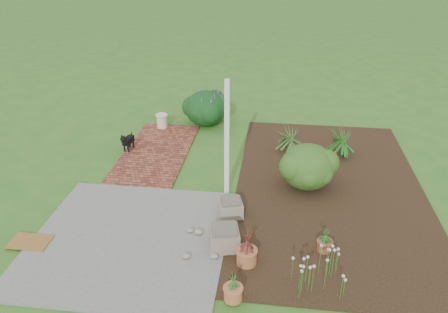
# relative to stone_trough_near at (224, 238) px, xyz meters

# --- Properties ---
(ground) EXTENTS (80.00, 80.00, 0.00)m
(ground) POSITION_rel_stone_trough_near_xyz_m (-0.48, 1.76, -0.21)
(ground) COLOR #2D6821
(ground) RESTS_ON ground
(concrete_patio) EXTENTS (3.50, 3.50, 0.04)m
(concrete_patio) POSITION_rel_stone_trough_near_xyz_m (-1.73, 0.01, -0.19)
(concrete_patio) COLOR slate
(concrete_patio) RESTS_ON ground
(brick_path) EXTENTS (1.60, 3.50, 0.04)m
(brick_path) POSITION_rel_stone_trough_near_xyz_m (-2.18, 3.51, -0.19)
(brick_path) COLOR #5E291D
(brick_path) RESTS_ON ground
(garden_bed) EXTENTS (4.00, 7.00, 0.03)m
(garden_bed) POSITION_rel_stone_trough_near_xyz_m (2.02, 2.26, -0.19)
(garden_bed) COLOR black
(garden_bed) RESTS_ON ground
(veranda_post) EXTENTS (0.10, 0.10, 2.50)m
(veranda_post) POSITION_rel_stone_trough_near_xyz_m (-0.18, 1.86, 1.04)
(veranda_post) COLOR white
(veranda_post) RESTS_ON ground
(stone_trough_near) EXTENTS (0.61, 0.61, 0.34)m
(stone_trough_near) POSITION_rel_stone_trough_near_xyz_m (0.00, 0.00, 0.00)
(stone_trough_near) COLOR #766A58
(stone_trough_near) RESTS_ON concrete_patio
(stone_trough_mid) EXTENTS (0.52, 0.52, 0.26)m
(stone_trough_mid) POSITION_rel_stone_trough_near_xyz_m (0.00, -0.03, -0.04)
(stone_trough_mid) COLOR gray
(stone_trough_mid) RESTS_ON concrete_patio
(stone_trough_far) EXTENTS (0.54, 0.54, 0.29)m
(stone_trough_far) POSITION_rel_stone_trough_near_xyz_m (0.00, 0.98, -0.02)
(stone_trough_far) COLOR gray
(stone_trough_far) RESTS_ON concrete_patio
(coir_doormat) EXTENTS (0.72, 0.46, 0.02)m
(coir_doormat) POSITION_rel_stone_trough_near_xyz_m (-3.46, -0.33, -0.16)
(coir_doormat) COLOR brown
(coir_doormat) RESTS_ON concrete_patio
(black_dog) EXTENTS (0.23, 0.53, 0.46)m
(black_dog) POSITION_rel_stone_trough_near_xyz_m (-2.91, 3.48, 0.10)
(black_dog) COLOR black
(black_dog) RESTS_ON brick_path
(cream_ceramic_urn) EXTENTS (0.38, 0.38, 0.39)m
(cream_ceramic_urn) POSITION_rel_stone_trough_near_xyz_m (-2.41, 5.02, 0.02)
(cream_ceramic_urn) COLOR beige
(cream_ceramic_urn) RESTS_ON brick_path
(evergreen_shrub) EXTENTS (1.30, 1.30, 0.98)m
(evergreen_shrub) POSITION_rel_stone_trough_near_xyz_m (1.51, 2.31, 0.31)
(evergreen_shrub) COLOR #103A14
(evergreen_shrub) RESTS_ON garden_bed
(agapanthus_clump_back) EXTENTS (1.22, 1.22, 0.84)m
(agapanthus_clump_back) POSITION_rel_stone_trough_near_xyz_m (2.37, 3.91, 0.24)
(agapanthus_clump_back) COLOR #0D3A0C
(agapanthus_clump_back) RESTS_ON garden_bed
(agapanthus_clump_front) EXTENTS (1.11, 1.11, 0.79)m
(agapanthus_clump_front) POSITION_rel_stone_trough_near_xyz_m (1.11, 3.98, 0.21)
(agapanthus_clump_front) COLOR #123C15
(agapanthus_clump_front) RESTS_ON garden_bed
(pink_flower_patch) EXTENTS (1.07, 1.07, 0.60)m
(pink_flower_patch) POSITION_rel_stone_trough_near_xyz_m (1.51, -0.63, 0.12)
(pink_flower_patch) COLOR #113D0F
(pink_flower_patch) RESTS_ON garden_bed
(terracotta_pot_bronze) EXTENTS (0.42, 0.42, 0.27)m
(terracotta_pot_bronze) POSITION_rel_stone_trough_near_xyz_m (0.43, -0.38, -0.04)
(terracotta_pot_bronze) COLOR #A76438
(terracotta_pot_bronze) RESTS_ON garden_bed
(terracotta_pot_small_left) EXTENTS (0.31, 0.31, 0.21)m
(terracotta_pot_small_left) POSITION_rel_stone_trough_near_xyz_m (1.74, 0.12, -0.08)
(terracotta_pot_small_left) COLOR brown
(terracotta_pot_small_left) RESTS_ON garden_bed
(terracotta_pot_small_right) EXTENTS (0.31, 0.31, 0.24)m
(terracotta_pot_small_right) POSITION_rel_stone_trough_near_xyz_m (0.29, -1.22, -0.06)
(terracotta_pot_small_right) COLOR #B5633D
(terracotta_pot_small_right) RESTS_ON garden_bed
(purple_flowering_bush) EXTENTS (1.28, 1.28, 1.02)m
(purple_flowering_bush) POSITION_rel_stone_trough_near_xyz_m (-1.23, 5.53, 0.30)
(purple_flowering_bush) COLOR black
(purple_flowering_bush) RESTS_ON ground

